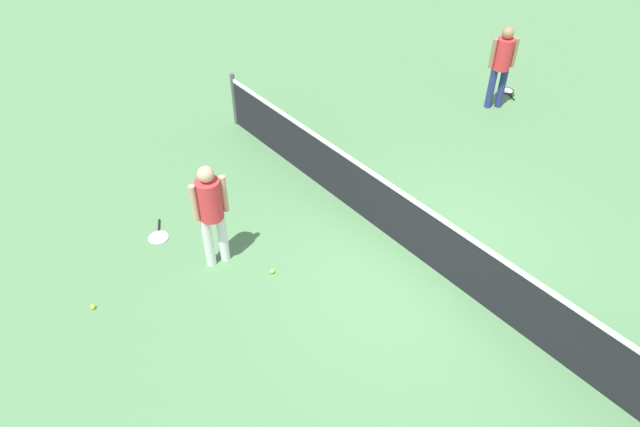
{
  "coord_description": "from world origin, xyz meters",
  "views": [
    {
      "loc": [
        3.93,
        -5.15,
        6.16
      ],
      "look_at": [
        -0.94,
        -1.18,
        0.9
      ],
      "focal_mm": 33.17,
      "sensor_mm": 36.0,
      "label": 1
    }
  ],
  "objects_px": {
    "tennis_ball_near_player": "(93,307)",
    "tennis_ball_by_net": "(216,191)",
    "player_near_side": "(211,208)",
    "tennis_racket_far_player": "(507,91)",
    "player_far_side": "(502,61)",
    "tennis_ball_midcourt": "(272,271)",
    "tennis_racket_near_player": "(159,236)"
  },
  "relations": [
    {
      "from": "tennis_ball_near_player",
      "to": "tennis_ball_by_net",
      "type": "xyz_separation_m",
      "value": [
        -1.15,
        2.65,
        0.0
      ]
    },
    {
      "from": "player_near_side",
      "to": "tennis_racket_far_player",
      "type": "bearing_deg",
      "value": 93.93
    },
    {
      "from": "tennis_ball_near_player",
      "to": "tennis_ball_by_net",
      "type": "distance_m",
      "value": 2.89
    },
    {
      "from": "player_near_side",
      "to": "player_far_side",
      "type": "height_order",
      "value": "same"
    },
    {
      "from": "player_near_side",
      "to": "tennis_ball_midcourt",
      "type": "xyz_separation_m",
      "value": [
        0.71,
        0.47,
        -0.98
      ]
    },
    {
      "from": "tennis_racket_near_player",
      "to": "tennis_ball_midcourt",
      "type": "height_order",
      "value": "tennis_ball_midcourt"
    },
    {
      "from": "tennis_racket_far_player",
      "to": "player_near_side",
      "type": "bearing_deg",
      "value": -86.07
    },
    {
      "from": "tennis_racket_near_player",
      "to": "tennis_ball_near_player",
      "type": "distance_m",
      "value": 1.57
    },
    {
      "from": "player_far_side",
      "to": "tennis_ball_by_net",
      "type": "distance_m",
      "value": 6.17
    },
    {
      "from": "player_far_side",
      "to": "tennis_ball_midcourt",
      "type": "relative_size",
      "value": 25.76
    },
    {
      "from": "tennis_ball_near_player",
      "to": "tennis_ball_by_net",
      "type": "relative_size",
      "value": 1.0
    },
    {
      "from": "tennis_racket_far_player",
      "to": "tennis_racket_near_player",
      "type": "bearing_deg",
      "value": -93.71
    },
    {
      "from": "player_near_side",
      "to": "tennis_racket_near_player",
      "type": "bearing_deg",
      "value": -156.83
    },
    {
      "from": "tennis_ball_midcourt",
      "to": "player_near_side",
      "type": "bearing_deg",
      "value": -146.63
    },
    {
      "from": "tennis_racket_far_player",
      "to": "tennis_ball_by_net",
      "type": "relative_size",
      "value": 8.9
    },
    {
      "from": "tennis_ball_near_player",
      "to": "tennis_ball_midcourt",
      "type": "distance_m",
      "value": 2.49
    },
    {
      "from": "player_near_side",
      "to": "tennis_racket_near_player",
      "type": "xyz_separation_m",
      "value": [
        -1.04,
        -0.45,
        -1.0
      ]
    },
    {
      "from": "tennis_racket_far_player",
      "to": "tennis_ball_near_player",
      "type": "distance_m",
      "value": 9.4
    },
    {
      "from": "tennis_ball_midcourt",
      "to": "tennis_ball_by_net",
      "type": "bearing_deg",
      "value": 170.27
    },
    {
      "from": "tennis_ball_by_net",
      "to": "tennis_ball_midcourt",
      "type": "distance_m",
      "value": 2.17
    },
    {
      "from": "tennis_ball_near_player",
      "to": "tennis_ball_midcourt",
      "type": "xyz_separation_m",
      "value": [
        0.99,
        2.29,
        0.0
      ]
    },
    {
      "from": "tennis_racket_near_player",
      "to": "tennis_racket_far_player",
      "type": "xyz_separation_m",
      "value": [
        0.52,
        8.03,
        0.0
      ]
    },
    {
      "from": "tennis_ball_by_net",
      "to": "tennis_ball_midcourt",
      "type": "relative_size",
      "value": 1.0
    },
    {
      "from": "tennis_racket_far_player",
      "to": "tennis_ball_midcourt",
      "type": "relative_size",
      "value": 8.9
    },
    {
      "from": "player_far_side",
      "to": "tennis_ball_by_net",
      "type": "relative_size",
      "value": 25.76
    },
    {
      "from": "tennis_racket_near_player",
      "to": "tennis_racket_far_player",
      "type": "distance_m",
      "value": 8.04
    },
    {
      "from": "player_far_side",
      "to": "tennis_ball_near_player",
      "type": "relative_size",
      "value": 25.76
    },
    {
      "from": "tennis_ball_by_net",
      "to": "tennis_racket_near_player",
      "type": "bearing_deg",
      "value": -73.12
    },
    {
      "from": "tennis_ball_by_net",
      "to": "tennis_ball_midcourt",
      "type": "height_order",
      "value": "same"
    },
    {
      "from": "player_near_side",
      "to": "tennis_ball_near_player",
      "type": "distance_m",
      "value": 2.08
    },
    {
      "from": "player_far_side",
      "to": "tennis_ball_near_player",
      "type": "xyz_separation_m",
      "value": [
        0.03,
        -8.65,
        -0.98
      ]
    },
    {
      "from": "player_near_side",
      "to": "tennis_ball_near_player",
      "type": "xyz_separation_m",
      "value": [
        -0.28,
        -1.82,
        -0.98
      ]
    }
  ]
}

